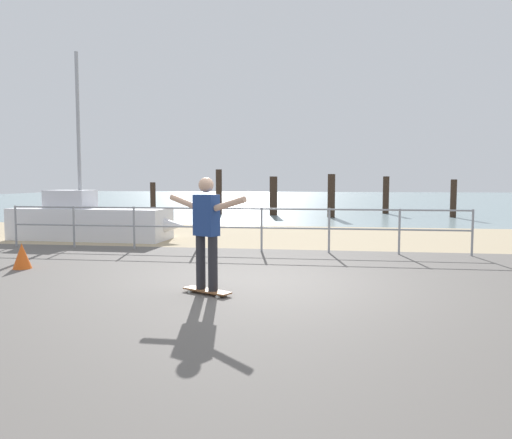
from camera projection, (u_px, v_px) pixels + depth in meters
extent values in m
cube|color=#605B56|center=(248.00, 300.00, 7.05)|extent=(24.00, 10.00, 0.04)
cube|color=tan|center=(291.00, 236.00, 14.95)|extent=(24.00, 6.00, 0.04)
cube|color=#849EA3|center=(315.00, 199.00, 42.56)|extent=(72.00, 50.00, 0.04)
cylinder|color=gray|center=(16.00, 226.00, 12.51)|extent=(0.05, 0.05, 1.05)
cylinder|color=gray|center=(74.00, 227.00, 12.28)|extent=(0.05, 0.05, 1.05)
cylinder|color=gray|center=(134.00, 228.00, 12.06)|extent=(0.05, 0.05, 1.05)
cylinder|color=gray|center=(197.00, 229.00, 11.83)|extent=(0.05, 0.05, 1.05)
cylinder|color=gray|center=(262.00, 230.00, 11.61)|extent=(0.05, 0.05, 1.05)
cylinder|color=gray|center=(329.00, 231.00, 11.39)|extent=(0.05, 0.05, 1.05)
cylinder|color=gray|center=(399.00, 232.00, 11.16)|extent=(0.05, 0.05, 1.05)
cylinder|color=gray|center=(472.00, 233.00, 10.94)|extent=(0.05, 0.05, 1.05)
cylinder|color=gray|center=(229.00, 209.00, 11.68)|extent=(10.92, 0.04, 0.04)
cylinder|color=gray|center=(229.00, 227.00, 11.72)|extent=(10.92, 0.04, 0.04)
cube|color=silver|center=(91.00, 224.00, 14.02)|extent=(4.45, 1.56, 0.90)
cone|color=silver|center=(165.00, 225.00, 13.62)|extent=(1.13, 0.80, 0.77)
cylinder|color=#9EA0A5|center=(78.00, 131.00, 13.86)|extent=(0.10, 0.10, 4.31)
cube|color=silver|center=(70.00, 199.00, 14.07)|extent=(1.23, 0.94, 0.50)
cube|color=brown|center=(207.00, 290.00, 7.32)|extent=(0.80, 0.56, 0.02)
cylinder|color=silver|center=(189.00, 292.00, 7.43)|extent=(0.07, 0.06, 0.06)
cylinder|color=silver|center=(197.00, 290.00, 7.56)|extent=(0.07, 0.06, 0.06)
cylinder|color=silver|center=(218.00, 297.00, 7.09)|extent=(0.07, 0.06, 0.06)
cylinder|color=silver|center=(225.00, 295.00, 7.22)|extent=(0.07, 0.06, 0.06)
cylinder|color=#26262B|center=(201.00, 262.00, 7.36)|extent=(0.14, 0.14, 0.80)
cylinder|color=#26262B|center=(213.00, 264.00, 7.22)|extent=(0.14, 0.14, 0.80)
cube|color=navy|center=(206.00, 215.00, 7.23)|extent=(0.41, 0.35, 0.60)
sphere|color=tan|center=(206.00, 185.00, 7.20)|extent=(0.22, 0.22, 0.22)
cylinder|color=tan|center=(184.00, 202.00, 7.48)|extent=(0.53, 0.34, 0.23)
cylinder|color=tan|center=(230.00, 204.00, 6.95)|extent=(0.53, 0.34, 0.23)
cylinder|color=#332319|center=(153.00, 200.00, 22.69)|extent=(0.25, 0.25, 1.57)
cylinder|color=#332319|center=(219.00, 192.00, 24.01)|extent=(0.29, 0.29, 2.18)
cylinder|color=#332319|center=(273.00, 196.00, 23.35)|extent=(0.36, 0.36, 1.84)
cylinder|color=#332319|center=(331.00, 196.00, 22.06)|extent=(0.33, 0.33, 1.94)
cylinder|color=#332319|center=(386.00, 195.00, 24.57)|extent=(0.31, 0.31, 1.85)
cylinder|color=#332319|center=(453.00, 199.00, 22.07)|extent=(0.27, 0.27, 1.70)
cone|color=#E55919|center=(22.00, 256.00, 9.40)|extent=(0.36, 0.36, 0.50)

